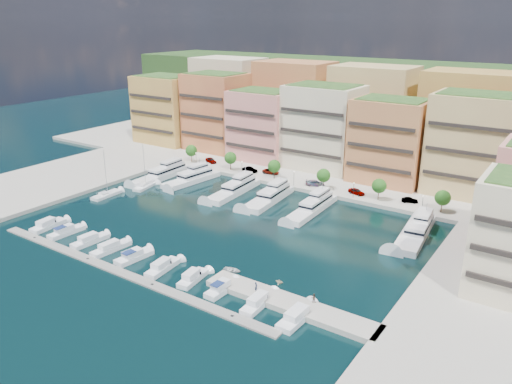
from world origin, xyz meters
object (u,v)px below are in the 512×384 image
lamppost_2 (294,176)px  person_1 (314,298)px  cruiser_3 (111,248)px  cruiser_9 (297,317)px  lamppost_4 (423,201)px  tree_1 (230,158)px  cruiser_6 (193,278)px  cruiser_5 (163,267)px  cruiser_4 (134,257)px  yacht_2 (236,189)px  tree_5 (443,198)px  tender_0 (232,270)px  yacht_0 (164,173)px  cruiser_0 (48,225)px  yacht_1 (193,178)px  car_5 (410,200)px  car_2 (271,172)px  tree_3 (323,175)px  yacht_6 (416,230)px  lamppost_1 (242,166)px  lamppost_3 (354,187)px  lamppost_0 (196,157)px  yacht_3 (271,196)px  cruiser_1 (66,232)px  cruiser_8 (259,303)px  tree_2 (274,166)px  cruiser_2 (90,241)px  tree_4 (379,186)px  car_0 (211,160)px  sailboat_1 (106,195)px  car_1 (250,170)px  sailboat_2 (145,187)px  tree_0 (191,151)px  car_4 (356,191)px  cruiser_7 (222,289)px  car_3 (315,183)px

lamppost_2 → person_1: size_ratio=2.56×
cruiser_3 → cruiser_9: (44.57, -0.00, -0.00)m
lamppost_4 → tree_1: bearing=177.8°
lamppost_4 → cruiser_6: size_ratio=0.56×
cruiser_5 → person_1: bearing=8.7°
cruiser_4 → yacht_2: bearing=99.0°
yacht_2 → cruiser_6: yacht_2 is taller
tree_5 → tender_0: 57.20m
yacht_0 → cruiser_0: bearing=-83.5°
yacht_1 → car_5: (59.28, 15.82, 0.58)m
car_2 → lamppost_4: bearing=-100.0°
tree_3 → yacht_6: bearing=-25.6°
yacht_6 → cruiser_3: (-50.12, -43.44, -0.66)m
lamppost_1 → cruiser_0: bearing=-105.1°
lamppost_3 → lamppost_4: same height
lamppost_0 → car_5: 67.73m
yacht_3 → person_1: size_ratio=12.74×
lamppost_3 → person_1: (15.44, -51.20, -2.00)m
lamppost_4 → cruiser_1: (-62.40, -55.81, -3.26)m
tree_5 → cruiser_8: tree_5 is taller
tender_0 → cruiser_9: bearing=-121.1°
yacht_6 → tree_2: bearing=162.5°
cruiser_2 → cruiser_6: (29.10, 0.01, 0.00)m
tree_4 → car_0: bearing=177.4°
cruiser_4 → sailboat_1: bearing=147.5°
lamppost_1 → car_1: size_ratio=0.87×
tree_4 → cruiser_2: (-42.23, -58.09, -4.20)m
lamppost_1 → sailboat_2: size_ratio=0.32×
lamppost_0 → yacht_2: yacht_2 is taller
lamppost_1 → cruiser_1: bearing=-98.6°
car_0 → tree_0: bearing=135.7°
cruiser_3 → car_1: (-5.94, 59.28, 1.24)m
tree_1 → sailboat_2: (-11.42, -25.53, -4.42)m
cruiser_2 → car_4: (35.92, 58.66, 1.26)m
tender_0 → cruiser_3: bearing=94.6°
tree_1 → cruiser_3: (12.44, -58.10, -4.20)m
cruiser_1 → cruiser_4: same height
tree_4 → sailboat_1: size_ratio=0.43×
tree_1 → tender_0: (38.75, -51.14, -4.38)m
cruiser_0 → cruiser_2: (14.84, 0.00, 0.00)m
tree_0 → cruiser_4: 68.15m
cruiser_6 → cruiser_7: 6.74m
lamppost_4 → yacht_0: bearing=-170.3°
tree_3 → yacht_6: size_ratio=0.25×
tree_3 → cruiser_1: tree_3 is taller
lamppost_4 → car_4: bearing=171.1°
yacht_1 → car_3: 35.86m
lamppost_2 → cruiser_4: (-4.63, -55.81, -3.26)m
cruiser_7 → tree_5: bearing=68.9°
sailboat_1 → yacht_0: bearing=87.8°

